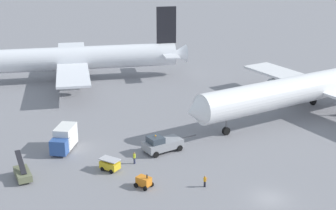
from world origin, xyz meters
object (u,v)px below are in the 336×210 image
(gse_baggage_cart_near_cluster, at_px, (110,165))
(gse_belt_loader_portside, at_px, (23,173))
(gse_gpu_cart_small, at_px, (144,181))
(gse_catering_truck_tall, at_px, (64,139))
(airliner_at_gate_left, at_px, (63,59))
(ground_crew_ramp_agent_by_cones, at_px, (134,158))
(airliner_being_pushed, at_px, (318,86))
(ground_crew_wing_walker_right, at_px, (205,181))
(pushback_tug, at_px, (162,144))

(gse_baggage_cart_near_cluster, bearing_deg, gse_belt_loader_portside, -178.24)
(gse_gpu_cart_small, height_order, gse_catering_truck_tall, gse_catering_truck_tall)
(airliner_at_gate_left, distance_m, ground_crew_ramp_agent_by_cones, 45.94)
(gse_belt_loader_portside, distance_m, ground_crew_ramp_agent_by_cones, 15.19)
(gse_gpu_cart_small, relative_size, ground_crew_ramp_agent_by_cones, 1.50)
(gse_belt_loader_portside, height_order, ground_crew_ramp_agent_by_cones, gse_belt_loader_portside)
(airliner_at_gate_left, bearing_deg, gse_catering_truck_tall, -89.64)
(airliner_being_pushed, xyz_separation_m, gse_baggage_cart_near_cluster, (-38.50, -16.17, -4.18))
(gse_baggage_cart_near_cluster, xyz_separation_m, gse_catering_truck_tall, (-6.12, 8.18, 0.90))
(gse_belt_loader_portside, bearing_deg, gse_baggage_cart_near_cluster, 1.76)
(airliner_being_pushed, relative_size, gse_catering_truck_tall, 8.40)
(ground_crew_wing_walker_right, xyz_separation_m, ground_crew_ramp_agent_by_cones, (-7.98, 8.45, 0.12))
(airliner_at_gate_left, relative_size, gse_baggage_cart_near_cluster, 18.25)
(airliner_at_gate_left, distance_m, gse_belt_loader_portside, 46.92)
(pushback_tug, height_order, ground_crew_wing_walker_right, pushback_tug)
(pushback_tug, xyz_separation_m, gse_gpu_cart_small, (-4.24, -10.47, -0.41))
(gse_baggage_cart_near_cluster, distance_m, ground_crew_ramp_agent_by_cones, 3.83)
(gse_baggage_cart_near_cluster, xyz_separation_m, ground_crew_wing_walker_right, (11.54, -7.02, -0.06))
(airliner_being_pushed, distance_m, ground_crew_wing_walker_right, 35.81)
(pushback_tug, height_order, gse_catering_truck_tall, gse_catering_truck_tall)
(airliner_at_gate_left, relative_size, gse_belt_loader_portside, 11.08)
(pushback_tug, bearing_deg, gse_gpu_cart_small, -112.02)
(ground_crew_ramp_agent_by_cones, bearing_deg, airliner_being_pushed, 22.88)
(airliner_at_gate_left, xyz_separation_m, gse_gpu_cart_small, (10.22, -51.71, -4.04))
(gse_baggage_cart_near_cluster, height_order, ground_crew_ramp_agent_by_cones, ground_crew_ramp_agent_by_cones)
(gse_gpu_cart_small, bearing_deg, airliner_at_gate_left, 101.18)
(gse_baggage_cart_near_cluster, relative_size, ground_crew_wing_walker_right, 1.99)
(ground_crew_wing_walker_right, bearing_deg, gse_catering_truck_tall, 139.28)
(pushback_tug, relative_size, gse_baggage_cart_near_cluster, 2.89)
(gse_gpu_cart_small, distance_m, gse_belt_loader_portside, 16.25)
(ground_crew_wing_walker_right, distance_m, ground_crew_ramp_agent_by_cones, 11.62)
(ground_crew_wing_walker_right, bearing_deg, pushback_tug, 106.14)
(gse_gpu_cart_small, xyz_separation_m, ground_crew_wing_walker_right, (7.68, -1.43, 0.00))
(pushback_tug, bearing_deg, airliner_at_gate_left, 109.32)
(airliner_at_gate_left, xyz_separation_m, gse_baggage_cart_near_cluster, (6.36, -46.11, -3.97))
(gse_catering_truck_tall, bearing_deg, pushback_tug, -13.07)
(gse_gpu_cart_small, relative_size, gse_baggage_cart_near_cluster, 0.85)
(airliner_at_gate_left, relative_size, airliner_being_pushed, 1.06)
(pushback_tug, bearing_deg, gse_belt_loader_portside, -165.07)
(airliner_being_pushed, relative_size, gse_baggage_cart_near_cluster, 17.20)
(pushback_tug, xyz_separation_m, gse_baggage_cart_near_cluster, (-8.09, -4.88, -0.35))
(gse_belt_loader_portside, bearing_deg, gse_catering_truck_tall, 57.66)
(airliner_at_gate_left, relative_size, ground_crew_wing_walker_right, 36.39)
(pushback_tug, bearing_deg, airliner_being_pushed, 20.38)
(airliner_being_pushed, distance_m, gse_belt_loader_portside, 52.84)
(pushback_tug, height_order, gse_baggage_cart_near_cluster, pushback_tug)
(airliner_being_pushed, height_order, gse_gpu_cart_small, airliner_being_pushed)
(ground_crew_wing_walker_right, bearing_deg, ground_crew_ramp_agent_by_cones, 133.36)
(gse_gpu_cart_small, bearing_deg, gse_baggage_cart_near_cluster, 124.61)
(pushback_tug, relative_size, ground_crew_ramp_agent_by_cones, 5.11)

